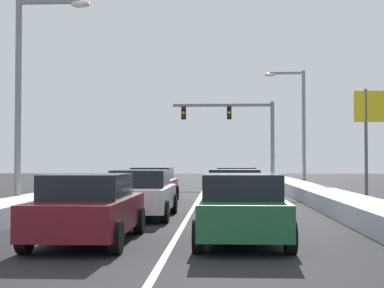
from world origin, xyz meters
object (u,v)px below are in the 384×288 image
object	(u,v)px
street_lamp_right_mid	(298,117)
sedan_red_center_lane_third	(153,185)
sedan_maroon_center_lane_nearest	(89,208)
traffic_light_gantry	(241,125)
street_lamp_left_mid	(29,82)
sedan_green_right_lane_nearest	(241,208)
sedan_white_center_lane_second	(142,194)
sedan_navy_right_lane_third	(236,184)
sedan_gray_right_lane_second	(234,192)

from	to	relation	value
street_lamp_right_mid	sedan_red_center_lane_third	bearing A→B (deg)	-122.92
sedan_maroon_center_lane_nearest	street_lamp_right_mid	distance (m)	25.93
sedan_maroon_center_lane_nearest	traffic_light_gantry	xyz separation A→B (m)	(4.42, 29.80, 3.73)
sedan_red_center_lane_third	street_lamp_left_mid	bearing A→B (deg)	-127.30
traffic_light_gantry	sedan_green_right_lane_nearest	bearing A→B (deg)	-92.08
sedan_red_center_lane_third	street_lamp_left_mid	xyz separation A→B (m)	(-3.80, -4.99, 3.80)
sedan_green_right_lane_nearest	sedan_white_center_lane_second	xyz separation A→B (m)	(-2.95, 5.28, 0.00)
sedan_green_right_lane_nearest	sedan_navy_right_lane_third	size ratio (longest dim) A/B	1.00
sedan_gray_right_lane_second	sedan_maroon_center_lane_nearest	size ratio (longest dim) A/B	1.00
sedan_green_right_lane_nearest	traffic_light_gantry	bearing A→B (deg)	87.92
sedan_navy_right_lane_third	sedan_red_center_lane_third	size ratio (longest dim) A/B	1.00
sedan_maroon_center_lane_nearest	street_lamp_left_mid	world-z (taller)	street_lamp_left_mid
sedan_navy_right_lane_third	street_lamp_right_mid	world-z (taller)	street_lamp_right_mid
sedan_white_center_lane_second	sedan_navy_right_lane_third	bearing A→B (deg)	65.86
sedan_green_right_lane_nearest	sedan_gray_right_lane_second	xyz separation A→B (m)	(-0.00, 6.62, 0.00)
sedan_navy_right_lane_third	sedan_white_center_lane_second	world-z (taller)	same
street_lamp_left_mid	sedan_white_center_lane_second	bearing A→B (deg)	-21.83
sedan_green_right_lane_nearest	street_lamp_left_mid	size ratio (longest dim) A/B	0.60
sedan_maroon_center_lane_nearest	traffic_light_gantry	world-z (taller)	traffic_light_gantry
sedan_green_right_lane_nearest	street_lamp_left_mid	xyz separation A→B (m)	(-7.18, 6.97, 3.80)
sedan_red_center_lane_third	street_lamp_right_mid	distance (m)	15.06
sedan_maroon_center_lane_nearest	sedan_red_center_lane_third	bearing A→B (deg)	90.16
sedan_green_right_lane_nearest	sedan_white_center_lane_second	size ratio (longest dim) A/B	1.00
sedan_navy_right_lane_third	sedan_maroon_center_lane_nearest	bearing A→B (deg)	-105.84
traffic_light_gantry	sedan_navy_right_lane_third	bearing A→B (deg)	-92.83
sedan_green_right_lane_nearest	sedan_red_center_lane_third	size ratio (longest dim) A/B	1.00
sedan_gray_right_lane_second	street_lamp_right_mid	world-z (taller)	street_lamp_right_mid
sedan_green_right_lane_nearest	sedan_red_center_lane_third	world-z (taller)	same
sedan_navy_right_lane_third	street_lamp_left_mid	size ratio (longest dim) A/B	0.60
sedan_green_right_lane_nearest	sedan_white_center_lane_second	bearing A→B (deg)	119.18
sedan_maroon_center_lane_nearest	street_lamp_left_mid	bearing A→B (deg)	118.04
sedan_maroon_center_lane_nearest	traffic_light_gantry	size ratio (longest dim) A/B	0.60
sedan_gray_right_lane_second	sedan_maroon_center_lane_nearest	xyz separation A→B (m)	(-3.34, -6.85, 0.00)
traffic_light_gantry	street_lamp_left_mid	size ratio (longest dim) A/B	1.00
sedan_red_center_lane_third	street_lamp_right_mid	world-z (taller)	street_lamp_right_mid
traffic_light_gantry	street_lamp_right_mid	distance (m)	6.41
sedan_gray_right_lane_second	sedan_red_center_lane_third	world-z (taller)	same
sedan_navy_right_lane_third	street_lamp_right_mid	distance (m)	13.17
sedan_green_right_lane_nearest	sedan_red_center_lane_third	distance (m)	12.43
sedan_navy_right_lane_third	street_lamp_left_mid	world-z (taller)	street_lamp_left_mid
sedan_navy_right_lane_third	sedan_white_center_lane_second	distance (m)	7.75
sedan_gray_right_lane_second	sedan_red_center_lane_third	bearing A→B (deg)	122.34
sedan_navy_right_lane_third	sedan_gray_right_lane_second	bearing A→B (deg)	-92.24
sedan_red_center_lane_third	street_lamp_left_mid	world-z (taller)	street_lamp_left_mid
street_lamp_left_mid	street_lamp_right_mid	bearing A→B (deg)	55.76
sedan_maroon_center_lane_nearest	sedan_green_right_lane_nearest	bearing A→B (deg)	3.81
sedan_navy_right_lane_third	street_lamp_left_mid	bearing A→B (deg)	-144.00
sedan_gray_right_lane_second	street_lamp_left_mid	xyz separation A→B (m)	(-7.17, 0.35, 3.80)
sedan_white_center_lane_second	traffic_light_gantry	size ratio (longest dim) A/B	0.60
sedan_gray_right_lane_second	sedan_white_center_lane_second	xyz separation A→B (m)	(-2.94, -1.35, 0.00)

